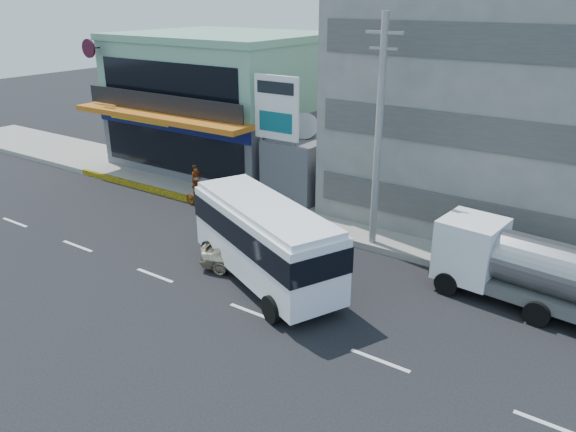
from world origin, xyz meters
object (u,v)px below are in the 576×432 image
object	(u,v)px
tanker_truck	(529,269)
motorcycle_rider	(197,193)
shop_building	(225,104)
satellite_dish	(304,136)
concrete_building	(530,76)
billboard	(277,115)
minibus	(265,236)
sedan	(252,255)
utility_pole_near	(378,135)

from	to	relation	value
tanker_truck	motorcycle_rider	bearing A→B (deg)	177.14
shop_building	satellite_dish	world-z (taller)	shop_building
concrete_building	billboard	bearing A→B (deg)	-151.08
satellite_dish	minibus	size ratio (longest dim) A/B	0.18
satellite_dish	minibus	world-z (taller)	satellite_dish
minibus	sedan	xyz separation A→B (m)	(-1.00, 0.43, -1.25)
utility_pole_near	sedan	xyz separation A→B (m)	(-3.00, -4.85, -4.44)
utility_pole_near	motorcycle_rider	bearing A→B (deg)	-176.57
shop_building	tanker_truck	xyz separation A→B (m)	(20.83, -7.98, -2.49)
sedan	concrete_building	bearing A→B (deg)	-47.36
motorcycle_rider	utility_pole_near	bearing A→B (deg)	3.43
shop_building	concrete_building	distance (m)	18.28
satellite_dish	billboard	xyz separation A→B (m)	(-0.50, -1.80, 1.35)
minibus	tanker_truck	distance (m)	9.64
minibus	tanker_truck	bearing A→B (deg)	23.51
billboard	motorcycle_rider	world-z (taller)	billboard
utility_pole_near	tanker_truck	distance (m)	7.87
billboard	sedan	bearing A→B (deg)	-62.24
utility_pole_near	motorcycle_rider	distance (m)	10.93
billboard	tanker_truck	world-z (taller)	billboard
satellite_dish	sedan	size ratio (longest dim) A/B	0.36
shop_building	sedan	world-z (taller)	shop_building
shop_building	tanker_truck	world-z (taller)	shop_building
concrete_building	sedan	bearing A→B (deg)	-119.35
utility_pole_near	satellite_dish	bearing A→B (deg)	149.04
billboard	utility_pole_near	distance (m)	6.75
billboard	utility_pole_near	bearing A→B (deg)	-15.48
minibus	sedan	distance (m)	1.65
shop_building	motorcycle_rider	distance (m)	8.80
tanker_truck	minibus	bearing A→B (deg)	-156.49
sedan	minibus	bearing A→B (deg)	-131.42
utility_pole_near	tanker_truck	world-z (taller)	utility_pole_near
concrete_building	utility_pole_near	xyz separation A→B (m)	(-4.00, -7.60, -1.85)
billboard	utility_pole_near	world-z (taller)	utility_pole_near
concrete_building	utility_pole_near	distance (m)	8.79
satellite_dish	minibus	bearing A→B (deg)	-65.75
minibus	sedan	size ratio (longest dim) A/B	1.96
billboard	satellite_dish	bearing A→B (deg)	74.48
concrete_building	sedan	distance (m)	15.61
sedan	motorcycle_rider	distance (m)	8.19
billboard	sedan	distance (m)	8.62
shop_building	satellite_dish	size ratio (longest dim) A/B	8.27
minibus	tanker_truck	xyz separation A→B (m)	(8.83, 3.84, -0.44)
satellite_dish	tanker_truck	distance (m)	13.94
shop_building	minibus	xyz separation A→B (m)	(12.00, -11.83, -2.05)
utility_pole_near	tanker_truck	bearing A→B (deg)	-11.90
shop_building	minibus	size ratio (longest dim) A/B	1.52
satellite_dish	billboard	distance (m)	2.31
concrete_building	utility_pole_near	bearing A→B (deg)	-117.76
sedan	satellite_dish	bearing A→B (deg)	1.54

